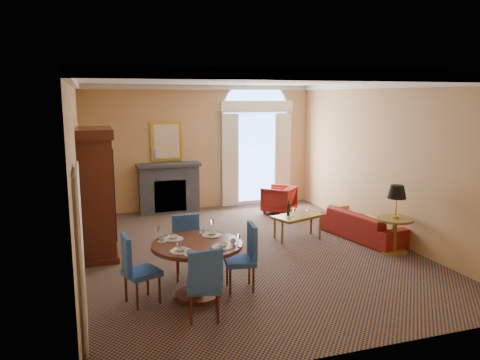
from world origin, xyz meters
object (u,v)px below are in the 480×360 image
object	(u,v)px
dining_table	(197,258)
side_table	(396,212)
coffee_table	(297,217)
sofa	(364,225)
armoire	(96,195)
armchair	(279,199)

from	to	relation	value
dining_table	side_table	bearing A→B (deg)	11.35
side_table	coffee_table	bearing A→B (deg)	135.26
dining_table	sofa	world-z (taller)	dining_table
armoire	armchair	world-z (taller)	armoire
armoire	dining_table	world-z (taller)	armoire
sofa	coffee_table	distance (m)	1.40
dining_table	sofa	distance (m)	4.32
coffee_table	side_table	bearing A→B (deg)	-63.47
coffee_table	side_table	world-z (taller)	side_table
sofa	coffee_table	world-z (taller)	coffee_table
armchair	coffee_table	distance (m)	2.22
sofa	side_table	distance (m)	1.08
dining_table	sofa	size ratio (longest dim) A/B	0.68
side_table	armchair	bearing A→B (deg)	103.93
armoire	coffee_table	size ratio (longest dim) A/B	2.11
armoire	armchair	distance (m)	4.92
armchair	side_table	xyz separation A→B (m)	(0.87, -3.52, 0.45)
armchair	side_table	distance (m)	3.65
sofa	side_table	xyz separation A→B (m)	(0.05, -0.95, 0.51)
armoire	coffee_table	xyz separation A→B (m)	(3.94, -0.22, -0.68)
armoire	sofa	world-z (taller)	armoire
armoire	dining_table	bearing A→B (deg)	-60.66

